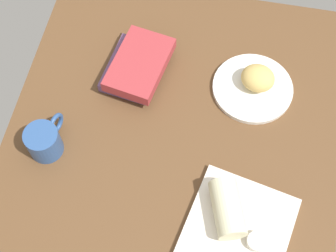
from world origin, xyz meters
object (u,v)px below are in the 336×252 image
Objects in this scene: scone_pastry at (258,78)px; book_stack at (137,66)px; square_plate at (239,227)px; round_plate at (253,88)px; coffee_mug at (44,141)px; sauce_cup at (257,242)px; breakfast_wrap at (227,208)px.

book_stack is at bearing -86.96° from scone_pastry.
square_plate is at bearing 40.76° from book_stack.
coffee_mug is at bearing -61.02° from round_plate.
square_plate is 5.20× the size of sauce_cup.
sauce_cup is 0.36× the size of coffee_mug.
book_stack reaches higher than sauce_cup.
scone_pastry reaches higher than sauce_cup.
round_plate is 59.49cm from coffee_mug.
sauce_cup is 58.54cm from book_stack.
round_plate is 44.60cm from sauce_cup.
sauce_cup is 10.41cm from breakfast_wrap.
scone_pastry is at bearing -179.49° from square_plate.
sauce_cup is (3.35, 4.52, 1.97)cm from square_plate.
book_stack is (0.67, -33.48, 2.72)cm from round_plate.
breakfast_wrap is (38.17, -2.47, 4.46)cm from round_plate.
breakfast_wrap is at bearing -126.52° from square_plate.
square_plate is 1.86× the size of coffee_mug.
round_plate is 1.70× the size of coffee_mug.
breakfast_wrap is (39.31, -3.24, 0.70)cm from scone_pastry.
round_plate is at bearing 118.98° from coffee_mug.
round_plate is 1.64× the size of breakfast_wrap.
breakfast_wrap is at bearing 79.25° from coffee_mug.
coffee_mug reaches higher than scone_pastry.
scone_pastry is 0.70× the size of coffee_mug.
breakfast_wrap is 50.35cm from coffee_mug.
coffee_mug is (-12.07, -53.08, 3.61)cm from square_plate.
scone_pastry is 42.15cm from square_plate.
breakfast_wrap reaches higher than round_plate.
round_plate is at bearing 91.15° from book_stack.
coffee_mug is at bearing -104.99° from sauce_cup.
square_plate is at bearing -55.53° from breakfast_wrap.
breakfast_wrap is at bearing -126.52° from sauce_cup.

